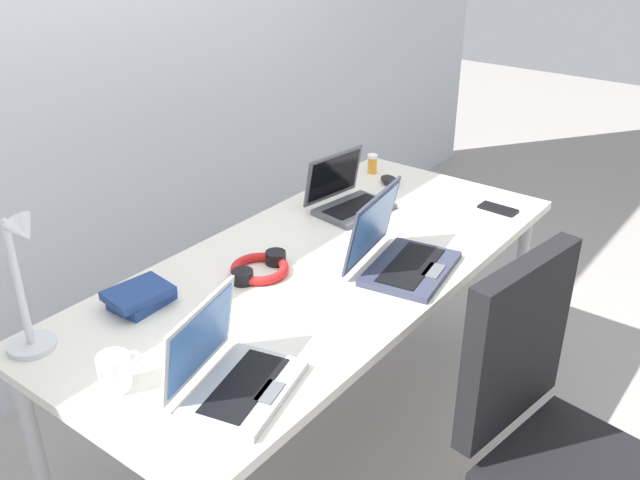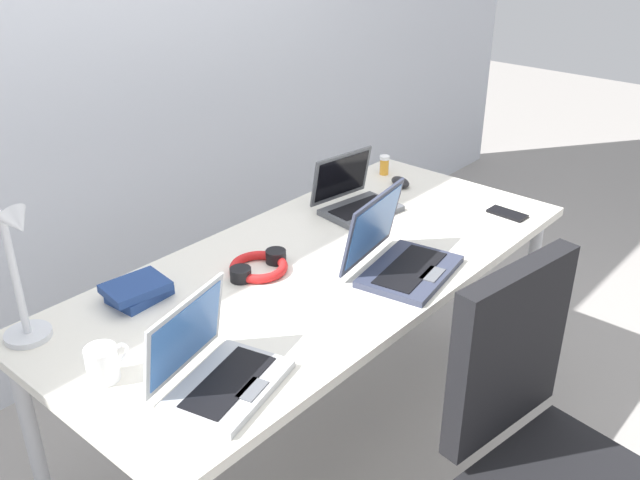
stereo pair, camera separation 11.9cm
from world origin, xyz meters
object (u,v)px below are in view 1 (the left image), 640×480
at_px(book_stack, 140,297).
at_px(coffee_mug, 115,371).
at_px(headphones, 260,268).
at_px(pill_bottle, 372,164).
at_px(desk_lamp, 25,285).
at_px(laptop_front_left, 348,199).
at_px(laptop_near_lamp, 399,255).
at_px(laptop_front_right, 231,373).
at_px(computer_mouse, 390,180).
at_px(office_chair, 556,473).
at_px(cell_phone, 498,209).

xyz_separation_m(book_stack, coffee_mug, (-0.27, -0.24, 0.02)).
bearing_deg(headphones, pill_bottle, 11.80).
bearing_deg(desk_lamp, laptop_front_left, -5.26).
bearing_deg(book_stack, laptop_near_lamp, -36.80).
height_order(desk_lamp, laptop_front_right, desk_lamp).
bearing_deg(computer_mouse, office_chair, -103.42).
relative_size(laptop_front_right, book_stack, 1.81).
relative_size(laptop_front_left, laptop_near_lamp, 0.81).
height_order(laptop_front_right, office_chair, office_chair).
relative_size(pill_bottle, office_chair, 0.08).
xyz_separation_m(desk_lamp, coffee_mug, (0.03, -0.26, -0.15)).
bearing_deg(laptop_front_right, laptop_near_lamp, -0.46).
bearing_deg(computer_mouse, laptop_front_right, -141.00).
relative_size(laptop_front_left, pill_bottle, 3.71).
distance_m(computer_mouse, cell_phone, 0.45).
distance_m(desk_lamp, cell_phone, 1.62).
bearing_deg(laptop_front_left, laptop_near_lamp, -125.16).
distance_m(desk_lamp, laptop_front_right, 0.54).
distance_m(laptop_near_lamp, coffee_mug, 0.91).
relative_size(laptop_near_lamp, pill_bottle, 4.57).
bearing_deg(pill_bottle, headphones, -168.20).
height_order(cell_phone, office_chair, office_chair).
bearing_deg(pill_bottle, computer_mouse, -116.25).
height_order(desk_lamp, pill_bottle, desk_lamp).
bearing_deg(book_stack, laptop_front_left, -5.35).
xyz_separation_m(laptop_near_lamp, coffee_mug, (-0.89, 0.22, -0.00)).
bearing_deg(office_chair, cell_phone, 36.21).
height_order(computer_mouse, office_chair, office_chair).
relative_size(headphones, pill_bottle, 2.71).
height_order(laptop_front_left, headphones, laptop_front_left).
relative_size(computer_mouse, headphones, 0.45).
xyz_separation_m(computer_mouse, coffee_mug, (-1.45, -0.16, 0.03)).
height_order(laptop_front_left, computer_mouse, laptop_front_left).
bearing_deg(laptop_near_lamp, headphones, 131.02).
xyz_separation_m(desk_lamp, laptop_front_right, (0.19, -0.48, -0.15)).
distance_m(headphones, coffee_mug, 0.62).
bearing_deg(laptop_front_right, headphones, 34.98).
xyz_separation_m(laptop_front_right, computer_mouse, (1.29, 0.38, -0.03)).
relative_size(laptop_near_lamp, office_chair, 0.37).
distance_m(headphones, office_chair, 1.00).
relative_size(desk_lamp, computer_mouse, 4.17).
bearing_deg(laptop_front_right, coffee_mug, 125.95).
bearing_deg(headphones, laptop_near_lamp, -48.98).
bearing_deg(book_stack, headphones, -22.68).
bearing_deg(computer_mouse, cell_phone, -63.71).
distance_m(computer_mouse, headphones, 0.84).
bearing_deg(cell_phone, laptop_near_lamp, 176.78).
distance_m(laptop_front_right, headphones, 0.55).
bearing_deg(office_chair, book_stack, 112.94).
height_order(laptop_front_right, headphones, laptop_front_right).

